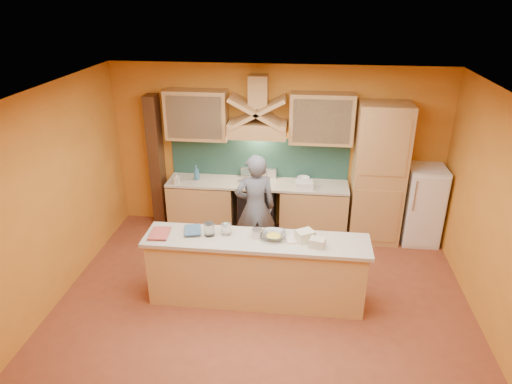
# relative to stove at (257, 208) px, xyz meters

# --- Properties ---
(floor) EXTENTS (5.50, 5.00, 0.01)m
(floor) POSITION_rel_stove_xyz_m (0.30, -2.20, -0.45)
(floor) COLOR brown
(floor) RESTS_ON ground
(ceiling) EXTENTS (5.50, 5.00, 0.01)m
(ceiling) POSITION_rel_stove_xyz_m (0.30, -2.20, 2.35)
(ceiling) COLOR white
(ceiling) RESTS_ON wall_back
(wall_back) EXTENTS (5.50, 0.02, 2.80)m
(wall_back) POSITION_rel_stove_xyz_m (0.30, 0.30, 0.95)
(wall_back) COLOR orange
(wall_back) RESTS_ON floor
(wall_left) EXTENTS (0.02, 5.00, 2.80)m
(wall_left) POSITION_rel_stove_xyz_m (-2.45, -2.20, 0.95)
(wall_left) COLOR orange
(wall_left) RESTS_ON floor
(wall_right) EXTENTS (0.02, 5.00, 2.80)m
(wall_right) POSITION_rel_stove_xyz_m (3.05, -2.20, 0.95)
(wall_right) COLOR orange
(wall_right) RESTS_ON floor
(base_cabinet_left) EXTENTS (1.10, 0.60, 0.86)m
(base_cabinet_left) POSITION_rel_stove_xyz_m (-0.95, 0.00, -0.02)
(base_cabinet_left) COLOR tan
(base_cabinet_left) RESTS_ON floor
(base_cabinet_right) EXTENTS (1.10, 0.60, 0.86)m
(base_cabinet_right) POSITION_rel_stove_xyz_m (0.95, 0.00, -0.02)
(base_cabinet_right) COLOR tan
(base_cabinet_right) RESTS_ON floor
(counter_top) EXTENTS (3.00, 0.62, 0.04)m
(counter_top) POSITION_rel_stove_xyz_m (-0.00, 0.00, 0.45)
(counter_top) COLOR beige
(counter_top) RESTS_ON base_cabinet_left
(stove) EXTENTS (0.60, 0.58, 0.90)m
(stove) POSITION_rel_stove_xyz_m (0.00, 0.00, 0.00)
(stove) COLOR black
(stove) RESTS_ON floor
(backsplash) EXTENTS (3.00, 0.03, 0.70)m
(backsplash) POSITION_rel_stove_xyz_m (-0.00, 0.28, 0.80)
(backsplash) COLOR #1B3C36
(backsplash) RESTS_ON wall_back
(range_hood) EXTENTS (0.92, 0.50, 0.24)m
(range_hood) POSITION_rel_stove_xyz_m (0.00, 0.05, 1.37)
(range_hood) COLOR tan
(range_hood) RESTS_ON wall_back
(hood_chimney) EXTENTS (0.30, 0.30, 0.50)m
(hood_chimney) POSITION_rel_stove_xyz_m (0.00, 0.15, 1.95)
(hood_chimney) COLOR tan
(hood_chimney) RESTS_ON wall_back
(upper_cabinet_left) EXTENTS (1.00, 0.35, 0.80)m
(upper_cabinet_left) POSITION_rel_stove_xyz_m (-1.00, 0.12, 1.55)
(upper_cabinet_left) COLOR tan
(upper_cabinet_left) RESTS_ON wall_back
(upper_cabinet_right) EXTENTS (1.00, 0.35, 0.80)m
(upper_cabinet_right) POSITION_rel_stove_xyz_m (1.00, 0.12, 1.55)
(upper_cabinet_right) COLOR tan
(upper_cabinet_right) RESTS_ON wall_back
(pantry_column) EXTENTS (0.80, 0.60, 2.30)m
(pantry_column) POSITION_rel_stove_xyz_m (1.95, 0.00, 0.70)
(pantry_column) COLOR tan
(pantry_column) RESTS_ON floor
(fridge) EXTENTS (0.58, 0.60, 1.30)m
(fridge) POSITION_rel_stove_xyz_m (2.70, 0.00, 0.20)
(fridge) COLOR white
(fridge) RESTS_ON floor
(trim_column_left) EXTENTS (0.20, 0.30, 2.30)m
(trim_column_left) POSITION_rel_stove_xyz_m (-1.75, 0.15, 0.70)
(trim_column_left) COLOR #472816
(trim_column_left) RESTS_ON floor
(island_body) EXTENTS (2.80, 0.55, 0.88)m
(island_body) POSITION_rel_stove_xyz_m (0.20, -1.90, -0.01)
(island_body) COLOR #E1B673
(island_body) RESTS_ON floor
(island_top) EXTENTS (2.90, 0.62, 0.05)m
(island_top) POSITION_rel_stove_xyz_m (0.20, -1.90, 0.47)
(island_top) COLOR beige
(island_top) RESTS_ON island_body
(person) EXTENTS (0.71, 0.56, 1.70)m
(person) POSITION_rel_stove_xyz_m (0.06, -0.82, 0.40)
(person) COLOR slate
(person) RESTS_ON floor
(pot_large) EXTENTS (0.33, 0.33, 0.16)m
(pot_large) POSITION_rel_stove_xyz_m (-0.14, 0.01, 0.53)
(pot_large) COLOR silver
(pot_large) RESTS_ON stove
(pot_small) EXTENTS (0.25, 0.25, 0.15)m
(pot_small) POSITION_rel_stove_xyz_m (0.05, 0.16, 0.53)
(pot_small) COLOR silver
(pot_small) RESTS_ON stove
(soap_bottle_a) EXTENTS (0.08, 0.09, 0.19)m
(soap_bottle_a) POSITION_rel_stove_xyz_m (-1.31, -0.21, 0.56)
(soap_bottle_a) COLOR beige
(soap_bottle_a) RESTS_ON counter_top
(soap_bottle_b) EXTENTS (0.10, 0.11, 0.25)m
(soap_bottle_b) POSITION_rel_stove_xyz_m (-1.02, -0.01, 0.60)
(soap_bottle_b) COLOR teal
(soap_bottle_b) RESTS_ON counter_top
(bowl_back) EXTENTS (0.22, 0.22, 0.07)m
(bowl_back) POSITION_rel_stove_xyz_m (0.76, 0.14, 0.50)
(bowl_back) COLOR silver
(bowl_back) RESTS_ON counter_top
(dish_rack) EXTENTS (0.30, 0.24, 0.10)m
(dish_rack) POSITION_rel_stove_xyz_m (0.78, -0.13, 0.52)
(dish_rack) COLOR white
(dish_rack) RESTS_ON counter_top
(book_lower) EXTENTS (0.28, 0.36, 0.03)m
(book_lower) POSITION_rel_stove_xyz_m (-1.18, -1.95, 0.51)
(book_lower) COLOR #B64A41
(book_lower) RESTS_ON island_top
(book_upper) EXTENTS (0.27, 0.33, 0.02)m
(book_upper) POSITION_rel_stove_xyz_m (-0.75, -1.85, 0.53)
(book_upper) COLOR #3B5D83
(book_upper) RESTS_ON island_top
(jar_large) EXTENTS (0.17, 0.17, 0.18)m
(jar_large) POSITION_rel_stove_xyz_m (-0.41, -1.88, 0.58)
(jar_large) COLOR silver
(jar_large) RESTS_ON island_top
(jar_small) EXTENTS (0.16, 0.16, 0.14)m
(jar_small) POSITION_rel_stove_xyz_m (-0.20, -1.82, 0.57)
(jar_small) COLOR white
(jar_small) RESTS_ON island_top
(kitchen_scale) EXTENTS (0.14, 0.14, 0.09)m
(kitchen_scale) POSITION_rel_stove_xyz_m (0.21, -1.85, 0.54)
(kitchen_scale) COLOR white
(kitchen_scale) RESTS_ON island_top
(mixing_bowl) EXTENTS (0.31, 0.31, 0.08)m
(mixing_bowl) POSITION_rel_stove_xyz_m (0.42, -1.85, 0.53)
(mixing_bowl) COLOR white
(mixing_bowl) RESTS_ON island_top
(cloth) EXTENTS (0.28, 0.24, 0.02)m
(cloth) POSITION_rel_stove_xyz_m (0.71, -1.87, 0.50)
(cloth) COLOR beige
(cloth) RESTS_ON island_top
(grocery_bag_a) EXTENTS (0.27, 0.26, 0.14)m
(grocery_bag_a) POSITION_rel_stove_xyz_m (0.82, -1.87, 0.56)
(grocery_bag_a) COLOR beige
(grocery_bag_a) RESTS_ON island_top
(grocery_bag_b) EXTENTS (0.21, 0.18, 0.11)m
(grocery_bag_b) POSITION_rel_stove_xyz_m (0.97, -2.00, 0.55)
(grocery_bag_b) COLOR beige
(grocery_bag_b) RESTS_ON island_top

